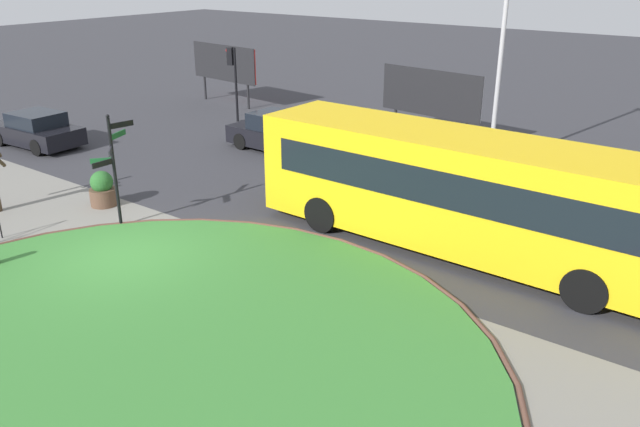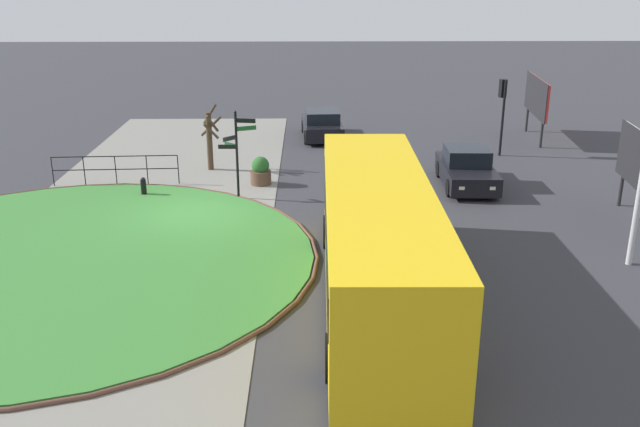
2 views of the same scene
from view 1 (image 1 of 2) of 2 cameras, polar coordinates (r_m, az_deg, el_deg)
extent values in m
plane|color=#333338|center=(16.76, -16.98, -3.92)|extent=(120.00, 120.00, 0.00)
cube|color=gray|center=(15.95, -21.81, -5.90)|extent=(32.00, 8.62, 0.02)
cylinder|color=#387A33|center=(12.44, -18.08, -13.43)|extent=(14.28, 14.28, 0.10)
torus|color=brown|center=(12.44, -18.09, -13.41)|extent=(14.59, 14.59, 0.11)
cylinder|color=black|center=(18.32, -17.84, 3.40)|extent=(0.09, 0.09, 3.09)
sphere|color=black|center=(17.91, -18.43, 8.24)|extent=(0.10, 0.10, 0.10)
cube|color=black|center=(18.14, -17.26, 7.60)|extent=(0.14, 0.66, 0.15)
cube|color=#195128|center=(18.36, -17.55, 6.74)|extent=(0.28, 0.65, 0.15)
cube|color=black|center=(17.81, -18.20, 5.28)|extent=(0.44, 0.40, 0.15)
cube|color=black|center=(18.03, -18.87, 4.22)|extent=(0.04, 0.60, 0.15)
cube|color=#195128|center=(18.24, -18.98, 4.47)|extent=(0.38, 0.44, 0.15)
cube|color=yellow|center=(16.29, 12.50, 2.03)|extent=(11.01, 2.65, 2.72)
cube|color=black|center=(15.10, 10.55, 2.13)|extent=(9.66, 0.18, 0.88)
cube|color=black|center=(17.27, 14.42, 4.31)|extent=(9.66, 0.18, 0.88)
cube|color=black|center=(19.08, -2.50, 5.87)|extent=(0.05, 2.03, 1.10)
cube|color=black|center=(18.83, -2.55, 8.81)|extent=(0.04, 1.36, 0.28)
cylinder|color=black|center=(17.47, 0.16, -0.05)|extent=(1.00, 0.32, 1.00)
cylinder|color=black|center=(19.21, 4.30, 1.96)|extent=(1.00, 0.32, 1.00)
cylinder|color=black|center=(14.70, 22.58, -6.29)|extent=(1.00, 0.32, 1.00)
cylinder|color=black|center=(16.73, 24.78, -3.22)|extent=(1.00, 0.32, 1.00)
cube|color=black|center=(28.04, -24.00, 6.55)|extent=(4.09, 2.02, 0.67)
cube|color=black|center=(27.78, -24.01, 7.70)|extent=(1.99, 1.69, 0.54)
cube|color=#EAEACC|center=(29.98, -25.29, 7.30)|extent=(0.03, 0.20, 0.12)
cylinder|color=black|center=(28.72, -26.67, 6.04)|extent=(0.65, 0.25, 0.64)
cylinder|color=black|center=(29.53, -23.97, 6.86)|extent=(0.65, 0.25, 0.64)
cylinder|color=black|center=(26.65, -23.91, 5.40)|extent=(0.65, 0.25, 0.64)
cylinder|color=black|center=(27.52, -21.09, 6.30)|extent=(0.65, 0.25, 0.64)
cube|color=black|center=(25.11, -3.71, 6.80)|extent=(4.12, 1.93, 0.68)
cube|color=black|center=(25.06, -4.02, 8.28)|extent=(1.76, 1.64, 0.61)
cube|color=#EAEACC|center=(24.23, 0.77, 6.37)|extent=(0.03, 0.20, 0.12)
cube|color=#EAEACC|center=(23.42, -0.86, 5.82)|extent=(0.03, 0.20, 0.12)
cylinder|color=black|center=(24.97, -0.27, 6.29)|extent=(0.65, 0.24, 0.64)
cylinder|color=black|center=(23.76, -2.75, 5.46)|extent=(0.65, 0.24, 0.64)
cylinder|color=black|center=(26.57, -4.54, 7.18)|extent=(0.65, 0.24, 0.64)
cylinder|color=black|center=(25.44, -7.06, 6.42)|extent=(0.65, 0.24, 0.64)
cylinder|color=black|center=(29.69, -7.50, 11.29)|extent=(0.11, 0.11, 3.33)
cube|color=black|center=(29.59, -7.98, 13.73)|extent=(0.31, 0.31, 0.78)
sphere|color=red|center=(29.64, -8.26, 14.20)|extent=(0.16, 0.16, 0.16)
sphere|color=black|center=(29.67, -8.24, 13.74)|extent=(0.16, 0.16, 0.16)
sphere|color=black|center=(29.71, -8.21, 13.27)|extent=(0.16, 0.16, 0.16)
cylinder|color=#B7B7BC|center=(23.12, 15.90, 14.00)|extent=(0.16, 0.16, 8.35)
cylinder|color=black|center=(27.53, 6.77, 9.08)|extent=(0.12, 0.12, 2.00)
cylinder|color=black|center=(25.68, 12.93, 7.76)|extent=(0.12, 0.12, 2.00)
cube|color=silver|center=(26.36, 9.89, 10.57)|extent=(4.56, 0.66, 1.75)
cube|color=black|center=(26.30, 9.80, 10.55)|extent=(4.64, 0.58, 1.85)
cylinder|color=black|center=(35.01, -10.26, 11.69)|extent=(0.12, 0.12, 2.09)
cylinder|color=black|center=(32.37, -6.45, 11.09)|extent=(0.12, 0.12, 2.09)
cube|color=red|center=(33.50, -8.53, 13.16)|extent=(4.58, 0.60, 1.69)
cube|color=black|center=(33.46, -8.62, 13.15)|extent=(4.67, 0.52, 1.79)
cylinder|color=brown|center=(20.45, -18.75, 1.39)|extent=(0.79, 0.79, 0.54)
sphere|color=#286028|center=(20.29, -18.91, 2.68)|extent=(0.67, 0.67, 0.67)
camera|label=2|loc=(15.62, 75.87, 8.61)|focal=38.93mm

